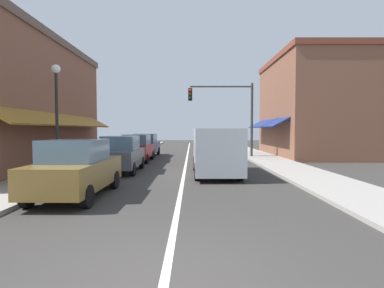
{
  "coord_description": "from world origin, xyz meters",
  "views": [
    {
      "loc": [
        0.38,
        -3.97,
        2.06
      ],
      "look_at": [
        0.35,
        14.62,
        1.2
      ],
      "focal_mm": 28.43,
      "sensor_mm": 36.0,
      "label": 1
    }
  ],
  "objects_px": {
    "parked_car_third_left": "(137,148)",
    "van_in_lane": "(216,150)",
    "parked_car_nearest_left": "(77,169)",
    "parked_car_far_left": "(146,145)",
    "street_lamp_left_near": "(57,102)",
    "parked_car_second_left": "(122,154)",
    "traffic_signal_mast_arm": "(230,107)"
  },
  "relations": [
    {
      "from": "parked_car_second_left",
      "to": "parked_car_third_left",
      "type": "bearing_deg",
      "value": 90.24
    },
    {
      "from": "parked_car_far_left",
      "to": "traffic_signal_mast_arm",
      "type": "height_order",
      "value": "traffic_signal_mast_arm"
    },
    {
      "from": "parked_car_nearest_left",
      "to": "street_lamp_left_near",
      "type": "height_order",
      "value": "street_lamp_left_near"
    },
    {
      "from": "van_in_lane",
      "to": "street_lamp_left_near",
      "type": "bearing_deg",
      "value": -168.8
    },
    {
      "from": "parked_car_second_left",
      "to": "street_lamp_left_near",
      "type": "height_order",
      "value": "street_lamp_left_near"
    },
    {
      "from": "parked_car_third_left",
      "to": "traffic_signal_mast_arm",
      "type": "relative_size",
      "value": 0.75
    },
    {
      "from": "parked_car_nearest_left",
      "to": "van_in_lane",
      "type": "bearing_deg",
      "value": 46.0
    },
    {
      "from": "parked_car_third_left",
      "to": "parked_car_far_left",
      "type": "relative_size",
      "value": 0.99
    },
    {
      "from": "parked_car_third_left",
      "to": "van_in_lane",
      "type": "distance_m",
      "value": 7.42
    },
    {
      "from": "parked_car_third_left",
      "to": "parked_car_far_left",
      "type": "height_order",
      "value": "same"
    },
    {
      "from": "parked_car_far_left",
      "to": "street_lamp_left_near",
      "type": "relative_size",
      "value": 0.88
    },
    {
      "from": "van_in_lane",
      "to": "traffic_signal_mast_arm",
      "type": "height_order",
      "value": "traffic_signal_mast_arm"
    },
    {
      "from": "van_in_lane",
      "to": "parked_car_second_left",
      "type": "bearing_deg",
      "value": 168.33
    },
    {
      "from": "parked_car_far_left",
      "to": "parked_car_third_left",
      "type": "bearing_deg",
      "value": -87.5
    },
    {
      "from": "parked_car_nearest_left",
      "to": "parked_car_third_left",
      "type": "bearing_deg",
      "value": 90.94
    },
    {
      "from": "parked_car_third_left",
      "to": "street_lamp_left_near",
      "type": "xyz_separation_m",
      "value": [
        -1.99,
        -7.15,
        2.32
      ]
    },
    {
      "from": "van_in_lane",
      "to": "street_lamp_left_near",
      "type": "xyz_separation_m",
      "value": [
        -6.65,
        -1.39,
        2.05
      ]
    },
    {
      "from": "parked_car_far_left",
      "to": "street_lamp_left_near",
      "type": "height_order",
      "value": "street_lamp_left_near"
    },
    {
      "from": "parked_car_far_left",
      "to": "traffic_signal_mast_arm",
      "type": "bearing_deg",
      "value": -11.27
    },
    {
      "from": "parked_car_third_left",
      "to": "parked_car_far_left",
      "type": "distance_m",
      "value": 4.22
    },
    {
      "from": "parked_car_third_left",
      "to": "traffic_signal_mast_arm",
      "type": "distance_m",
      "value": 7.48
    },
    {
      "from": "parked_car_second_left",
      "to": "street_lamp_left_near",
      "type": "distance_m",
      "value": 3.87
    },
    {
      "from": "traffic_signal_mast_arm",
      "to": "van_in_lane",
      "type": "bearing_deg",
      "value": -101.1
    },
    {
      "from": "traffic_signal_mast_arm",
      "to": "parked_car_far_left",
      "type": "bearing_deg",
      "value": 167.13
    },
    {
      "from": "parked_car_far_left",
      "to": "traffic_signal_mast_arm",
      "type": "distance_m",
      "value": 7.17
    },
    {
      "from": "parked_car_third_left",
      "to": "van_in_lane",
      "type": "bearing_deg",
      "value": -51.31
    },
    {
      "from": "parked_car_third_left",
      "to": "van_in_lane",
      "type": "height_order",
      "value": "van_in_lane"
    },
    {
      "from": "parked_car_second_left",
      "to": "parked_car_far_left",
      "type": "relative_size",
      "value": 1.0
    },
    {
      "from": "parked_car_nearest_left",
      "to": "traffic_signal_mast_arm",
      "type": "xyz_separation_m",
      "value": [
        6.3,
        13.19,
        2.87
      ]
    },
    {
      "from": "parked_car_third_left",
      "to": "traffic_signal_mast_arm",
      "type": "height_order",
      "value": "traffic_signal_mast_arm"
    },
    {
      "from": "van_in_lane",
      "to": "parked_car_third_left",
      "type": "bearing_deg",
      "value": 128.37
    },
    {
      "from": "street_lamp_left_near",
      "to": "parked_car_far_left",
      "type": "bearing_deg",
      "value": 80.38
    }
  ]
}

